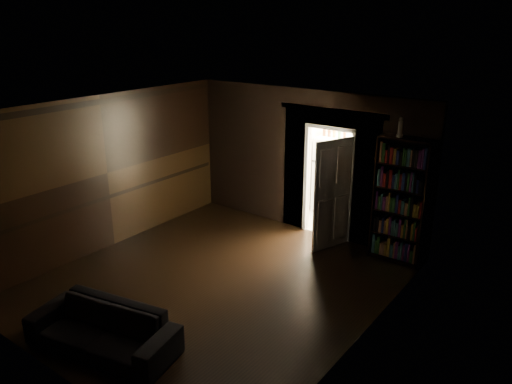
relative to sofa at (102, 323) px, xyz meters
The scene contains 9 objects.
ground 2.13m from the sofa, 88.80° to the left, with size 5.50×5.50×0.00m, color black.
room_walls 3.43m from the sofa, 89.38° to the left, with size 5.02×5.61×2.84m.
kitchen_alcove 6.05m from the sofa, 84.79° to the left, with size 2.20×1.80×2.60m.
sofa is the anchor object (origin of this frame).
bookshelf 5.13m from the sofa, 66.27° to the left, with size 0.90×0.32×2.20m, color black.
refrigerator 6.15m from the sofa, 89.92° to the left, with size 0.74×0.68×1.65m, color white.
door 4.56m from the sofa, 78.90° to the left, with size 0.85×0.05×2.05m, color white.
figurine 5.39m from the sofa, 67.35° to the left, with size 0.11×0.11×0.33m, color white.
bottles 6.23m from the sofa, 90.18° to the left, with size 0.70×0.09×0.28m, color black.
Camera 1 is at (4.76, -5.28, 4.06)m, focal length 35.00 mm.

